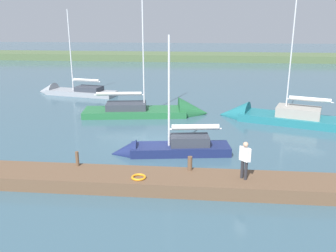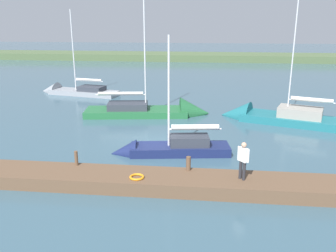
% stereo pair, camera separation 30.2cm
% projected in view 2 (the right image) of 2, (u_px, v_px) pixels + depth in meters
% --- Properties ---
extents(ground_plane, '(200.00, 200.00, 0.00)m').
position_uv_depth(ground_plane, '(158.00, 145.00, 21.72)').
color(ground_plane, '#385666').
extents(far_shoreline, '(180.00, 8.00, 2.40)m').
position_uv_depth(far_shoreline, '(192.00, 60.00, 67.62)').
color(far_shoreline, '#4C603D').
rests_on(far_shoreline, ground_plane).
extents(dock_pier, '(21.47, 2.01, 0.62)m').
position_uv_depth(dock_pier, '(140.00, 181.00, 16.14)').
color(dock_pier, brown).
rests_on(dock_pier, ground_plane).
extents(mooring_post_near, '(0.21, 0.21, 0.67)m').
position_uv_depth(mooring_post_near, '(188.00, 163.00, 16.40)').
color(mooring_post_near, brown).
rests_on(mooring_post_near, dock_pier).
extents(mooring_post_far, '(0.16, 0.16, 0.72)m').
position_uv_depth(mooring_post_far, '(76.00, 158.00, 16.96)').
color(mooring_post_far, brown).
rests_on(mooring_post_far, dock_pier).
extents(life_ring_buoy, '(0.66, 0.66, 0.10)m').
position_uv_depth(life_ring_buoy, '(137.00, 177.00, 15.66)').
color(life_ring_buoy, orange).
rests_on(life_ring_buoy, dock_pier).
extents(sailboat_far_left, '(10.13, 3.89, 11.47)m').
position_uv_depth(sailboat_far_left, '(162.00, 112.00, 28.45)').
color(sailboat_far_left, '#236638').
rests_on(sailboat_far_left, ground_plane).
extents(sailboat_near_dock, '(8.79, 3.74, 9.23)m').
position_uv_depth(sailboat_near_dock, '(72.00, 92.00, 36.47)').
color(sailboat_near_dock, gray).
rests_on(sailboat_near_dock, ground_plane).
extents(sailboat_mid_channel, '(9.42, 5.38, 10.97)m').
position_uv_depth(sailboat_mid_channel, '(271.00, 119.00, 26.74)').
color(sailboat_mid_channel, '#1E6B75').
rests_on(sailboat_mid_channel, ground_plane).
extents(sailboat_behind_pier, '(6.87, 2.49, 7.35)m').
position_uv_depth(sailboat_behind_pier, '(166.00, 151.00, 20.20)').
color(sailboat_behind_pier, navy).
rests_on(sailboat_behind_pier, ground_plane).
extents(person_on_dock, '(0.47, 0.50, 1.71)m').
position_uv_depth(person_on_dock, '(243.00, 158.00, 15.29)').
color(person_on_dock, '#28282D').
rests_on(person_on_dock, dock_pier).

